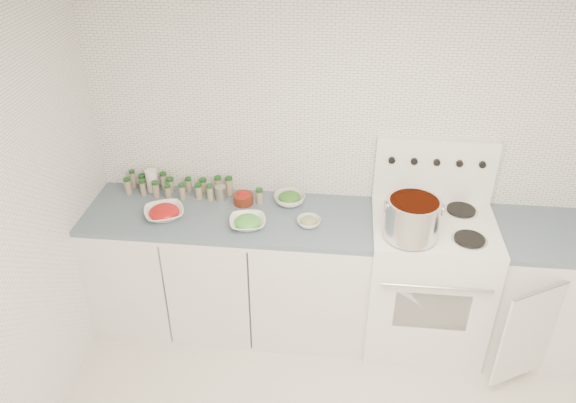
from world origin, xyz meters
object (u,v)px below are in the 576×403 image
at_px(stove, 426,277).
at_px(bowl_snowpea, 248,222).
at_px(bowl_tomato, 164,213).
at_px(stock_pot, 412,217).

distance_m(stove, bowl_snowpea, 1.24).
xyz_separation_m(stove, bowl_snowpea, (-1.15, -0.12, 0.44)).
xyz_separation_m(bowl_tomato, bowl_snowpea, (0.54, -0.05, -0.00)).
bearing_deg(stock_pot, stove, 46.62).
bearing_deg(stock_pot, bowl_snowpea, 176.75).
height_order(stock_pot, bowl_tomato, stock_pot).
bearing_deg(bowl_tomato, stock_pot, -3.85).
xyz_separation_m(stove, bowl_tomato, (-1.70, -0.08, 0.44)).
bearing_deg(bowl_snowpea, stove, 6.07).
height_order(bowl_tomato, bowl_snowpea, bowl_tomato).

